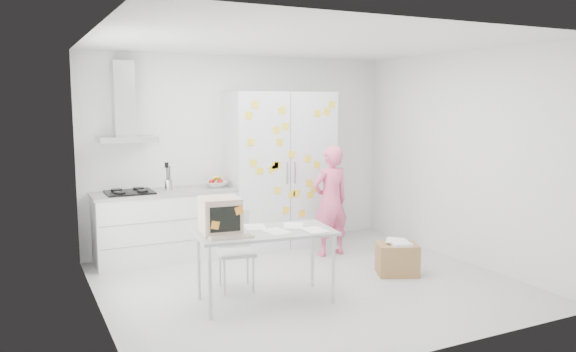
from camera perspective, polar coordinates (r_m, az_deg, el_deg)
name	(u,v)px	position (r m, az deg, el deg)	size (l,w,h in m)	color
floor	(308,284)	(6.54, 2.02, -10.95)	(4.50, 4.00, 0.02)	silver
walls	(281,160)	(6.88, -0.77, 1.59)	(4.52, 4.01, 2.70)	white
ceiling	(309,43)	(6.23, 2.14, 13.39)	(4.50, 4.00, 0.02)	white
counter_run	(166,224)	(7.54, -12.29, -4.82)	(1.84, 0.63, 1.28)	white
range_hood	(124,110)	(7.41, -16.29, 6.43)	(0.70, 0.48, 1.01)	silver
tall_cabinet	(280,170)	(7.96, -0.79, 0.60)	(1.50, 0.68, 2.20)	silver
person	(330,201)	(7.56, 4.34, -2.53)	(0.54, 0.36, 1.49)	#F05D88
desk	(237,223)	(5.72, -5.19, -4.81)	(1.47, 0.86, 1.11)	#A7B0B2
chair	(235,245)	(6.30, -5.41, -6.98)	(0.46, 0.46, 0.86)	beige
cardboard_box	(397,259)	(6.94, 11.05, -8.23)	(0.59, 0.54, 0.41)	#A47847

